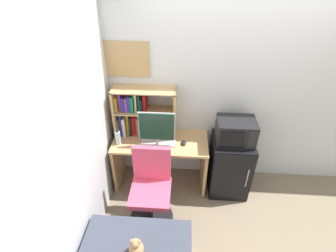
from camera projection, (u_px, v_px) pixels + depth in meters
wall_back at (273, 93)px, 3.06m from camera, size 6.40×0.04×2.60m
wall_left at (50, 186)px, 1.84m from camera, size 0.04×4.40×2.60m
desk at (161, 154)px, 3.34m from camera, size 1.20×0.55×0.73m
hutch_bookshelf at (137, 112)px, 3.18m from camera, size 0.77×0.28×0.65m
monitor at (157, 129)px, 2.98m from camera, size 0.43×0.19×0.48m
keyboard at (158, 143)px, 3.16m from camera, size 0.42×0.13×0.02m
computer_mouse at (184, 143)px, 3.15m from camera, size 0.06×0.10×0.04m
water_bottle at (118, 138)px, 3.11m from camera, size 0.06×0.06×0.20m
mini_fridge at (229, 165)px, 3.32m from camera, size 0.50×0.52×0.80m
microwave at (236, 131)px, 3.01m from camera, size 0.45×0.35×0.29m
desk_chair at (151, 192)px, 2.93m from camera, size 0.52×0.52×0.96m
teddy_bear at (136, 248)px, 2.21m from camera, size 0.14×0.14×0.20m
wall_corkboard at (120, 59)px, 2.92m from camera, size 0.68×0.02×0.41m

